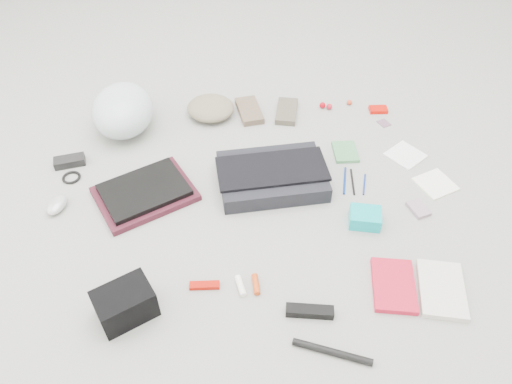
{
  "coord_description": "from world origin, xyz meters",
  "views": [
    {
      "loc": [
        -0.17,
        -1.34,
        1.42
      ],
      "look_at": [
        0.0,
        0.0,
        0.05
      ],
      "focal_mm": 35.0,
      "sensor_mm": 36.0,
      "label": 1
    }
  ],
  "objects": [
    {
      "name": "bag_flap",
      "position": [
        0.08,
        0.1,
        0.08
      ],
      "size": [
        0.44,
        0.21,
        0.01
      ],
      "primitive_type": "cube",
      "rotation": [
        0.0,
        0.0,
        0.03
      ],
      "color": "black",
      "rests_on": "messenger_bag"
    },
    {
      "name": "toiletry_tube_orange",
      "position": [
        -0.05,
        -0.39,
        0.01
      ],
      "size": [
        0.02,
        0.08,
        0.02
      ],
      "primitive_type": "cylinder",
      "rotation": [
        1.57,
        0.0,
        0.0
      ],
      "color": "#C03D10",
      "rests_on": "ground_plane"
    },
    {
      "name": "lollipop_c",
      "position": [
        0.53,
        0.58,
        0.01
      ],
      "size": [
        0.03,
        0.03,
        0.02
      ],
      "primitive_type": "sphere",
      "rotation": [
        0.0,
        0.0,
        0.21
      ],
      "color": "red",
      "rests_on": "ground_plane"
    },
    {
      "name": "camera_bag",
      "position": [
        -0.47,
        -0.45,
        0.06
      ],
      "size": [
        0.21,
        0.19,
        0.12
      ],
      "primitive_type": "cube",
      "rotation": [
        0.0,
        0.0,
        0.44
      ],
      "color": "black",
      "rests_on": "ground_plane"
    },
    {
      "name": "ground_plane",
      "position": [
        0.0,
        0.0,
        0.0
      ],
      "size": [
        4.0,
        4.0,
        0.0
      ],
      "primitive_type": "plane",
      "color": "gray"
    },
    {
      "name": "altoids_tin",
      "position": [
        0.65,
        0.51,
        0.01
      ],
      "size": [
        0.09,
        0.06,
        0.02
      ],
      "primitive_type": "cube",
      "rotation": [
        0.0,
        0.0,
        -0.09
      ],
      "color": "red",
      "rests_on": "ground_plane"
    },
    {
      "name": "book_white",
      "position": [
        0.56,
        -0.49,
        0.01
      ],
      "size": [
        0.2,
        0.25,
        0.02
      ],
      "primitive_type": "cube",
      "rotation": [
        0.0,
        0.0,
        -0.26
      ],
      "color": "beige",
      "rests_on": "ground_plane"
    },
    {
      "name": "laptop_sleeve",
      "position": [
        -0.43,
        0.08,
        0.01
      ],
      "size": [
        0.44,
        0.4,
        0.03
      ],
      "primitive_type": "cube",
      "rotation": [
        0.0,
        0.0,
        0.42
      ],
      "color": "#431420",
      "rests_on": "ground_plane"
    },
    {
      "name": "book_red",
      "position": [
        0.41,
        -0.45,
        0.01
      ],
      "size": [
        0.18,
        0.23,
        0.02
      ],
      "primitive_type": "cube",
      "rotation": [
        0.0,
        0.0,
        -0.22
      ],
      "color": "red",
      "rests_on": "ground_plane"
    },
    {
      "name": "card_deck",
      "position": [
        0.61,
        -0.13,
        0.01
      ],
      "size": [
        0.08,
        0.1,
        0.02
      ],
      "primitive_type": "cube",
      "rotation": [
        0.0,
        0.0,
        0.26
      ],
      "color": "#A48597",
      "rests_on": "ground_plane"
    },
    {
      "name": "mitten_right",
      "position": [
        0.21,
        0.55,
        0.01
      ],
      "size": [
        0.14,
        0.2,
        0.03
      ],
      "primitive_type": "cube",
      "rotation": [
        0.0,
        0.0,
        -0.26
      ],
      "color": "brown",
      "rests_on": "ground_plane"
    },
    {
      "name": "lollipop_b",
      "position": [
        0.42,
        0.56,
        0.01
      ],
      "size": [
        0.04,
        0.04,
        0.03
      ],
      "primitive_type": "sphere",
      "rotation": [
        0.0,
        0.0,
        0.35
      ],
      "color": "#B01224",
      "rests_on": "ground_plane"
    },
    {
      "name": "power_brick",
      "position": [
        -0.75,
        0.31,
        0.02
      ],
      "size": [
        0.13,
        0.08,
        0.03
      ],
      "primitive_type": "cube",
      "rotation": [
        0.0,
        0.0,
        0.15
      ],
      "color": "black",
      "rests_on": "ground_plane"
    },
    {
      "name": "bike_helmet",
      "position": [
        -0.53,
        0.53,
        0.1
      ],
      "size": [
        0.29,
        0.35,
        0.2
      ],
      "primitive_type": "ellipsoid",
      "rotation": [
        0.0,
        0.0,
        -0.05
      ],
      "color": "silver",
      "rests_on": "ground_plane"
    },
    {
      "name": "multitool",
      "position": [
        -0.22,
        -0.37,
        0.01
      ],
      "size": [
        0.1,
        0.04,
        0.02
      ],
      "primitive_type": "cube",
      "rotation": [
        0.0,
        0.0,
        -0.09
      ],
      "color": "#A20B00",
      "rests_on": "ground_plane"
    },
    {
      "name": "messenger_bag",
      "position": [
        0.08,
        0.1,
        0.03
      ],
      "size": [
        0.43,
        0.31,
        0.07
      ],
      "primitive_type": "cube",
      "rotation": [
        0.0,
        0.0,
        0.03
      ],
      "color": "black",
      "rests_on": "ground_plane"
    },
    {
      "name": "stamp_sheet",
      "position": [
        0.65,
        0.42,
        0.0
      ],
      "size": [
        0.06,
        0.07,
        0.0
      ],
      "primitive_type": "cube",
      "rotation": [
        0.0,
        0.0,
        0.37
      ],
      "color": "#79526A",
      "rests_on": "ground_plane"
    },
    {
      "name": "napkin_top",
      "position": [
        0.67,
        0.19,
        0.0
      ],
      "size": [
        0.19,
        0.19,
        0.01
      ],
      "primitive_type": "cube",
      "rotation": [
        0.0,
        0.0,
        0.59
      ],
      "color": "white",
      "rests_on": "ground_plane"
    },
    {
      "name": "laptop",
      "position": [
        -0.43,
        0.08,
        0.04
      ],
      "size": [
        0.38,
        0.34,
        0.02
      ],
      "primitive_type": "cube",
      "rotation": [
        0.0,
        0.0,
        0.42
      ],
      "color": "black",
      "rests_on": "laptop_sleeve"
    },
    {
      "name": "lollipop_a",
      "position": [
        0.39,
        0.57,
        0.01
      ],
      "size": [
        0.03,
        0.03,
        0.03
      ],
      "primitive_type": "sphere",
      "rotation": [
        0.0,
        0.0,
        -0.2
      ],
      "color": "#A5020E",
      "rests_on": "ground_plane"
    },
    {
      "name": "pen_blue",
      "position": [
        0.37,
        0.07,
        0.0
      ],
      "size": [
        0.05,
        0.15,
        0.01
      ],
      "primitive_type": "cylinder",
      "rotation": [
        1.57,
        0.0,
        -0.29
      ],
      "color": "navy",
      "rests_on": "ground_plane"
    },
    {
      "name": "cable_coil",
      "position": [
        -0.74,
        0.22,
        0.01
      ],
      "size": [
        0.08,
        0.08,
        0.01
      ],
      "primitive_type": "torus",
      "rotation": [
        0.0,
        0.0,
        0.11
      ],
      "color": "black",
      "rests_on": "ground_plane"
    },
    {
      "name": "napkin_bottom",
      "position": [
        0.73,
        0.0,
        0.0
      ],
      "size": [
        0.17,
        0.17,
        0.01
      ],
      "primitive_type": "cube",
      "rotation": [
        0.0,
        0.0,
        0.34
      ],
      "color": "white",
      "rests_on": "ground_plane"
    },
    {
      "name": "mitten_left",
      "position": [
        0.04,
        0.57,
        0.01
      ],
      "size": [
        0.12,
        0.21,
        0.03
      ],
      "primitive_type": "cube",
      "rotation": [
        0.0,
        0.0,
        0.12
      ],
      "color": "brown",
      "rests_on": "ground_plane"
    },
    {
      "name": "pen_navy",
      "position": [
        0.45,
        0.03,
        0.0
      ],
      "size": [
        0.05,
        0.12,
        0.01
      ],
      "primitive_type": "cylinder",
      "rotation": [
        1.57,
        0.0,
        -0.33
      ],
      "color": "navy",
      "rests_on": "ground_plane"
    },
    {
      "name": "pen_black",
      "position": [
        0.4,
        0.05,
        0.0
      ],
      "size": [
        0.03,
        0.15,
        0.01
      ],
      "primitive_type": "cylinder",
      "rotation": [
        1.57,
        0.0,
        -0.17
      ],
      "color": "black",
      "rests_on": "ground_plane"
    },
    {
      "name": "accordion_wallet",
      "position": [
        0.39,
        -0.16,
        0.03
      ],
      "size": [
        0.13,
        0.12,
        0.06
      ],
      "primitive_type": "cube",
      "rotation": [
        0.0,
        0.0,
        -0.26
      ],
      "color": "#07BCBE",
      "rests_on": "ground_plane"
    },
    {
      "name": "bike_pump",
      "position": [
        0.15,
        -0.66,
        0.01
      ],
      "size": [
        0.23,
        0.12,
        0.02
      ],
      "primitive_type": "cylinder",
      "rotation": [
        0.0,
        1.57,
        -0.41
      ],
      "color": "black",
      "rests_on": "ground_plane"
    },
    {
      "name": "u_lock",
      "position": [
        0.11,
        -0.52,
        0.02
      ],
      "size": [
        0.16,
        0.07,
        0.03
      ],
      "primitive_type": "cube",
      "rotation": [
        0.0,
        0.0,
        -0.2
      ],
      "color": "black",
      "rests_on": "ground_plane"
    },
    {
      "name": "beanie",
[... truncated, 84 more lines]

